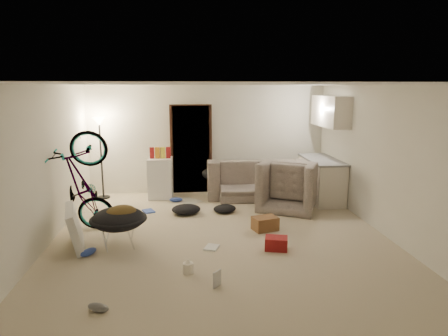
{
  "coord_description": "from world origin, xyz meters",
  "views": [
    {
      "loc": [
        -0.62,
        -6.3,
        2.45
      ],
      "look_at": [
        0.12,
        0.6,
        1.05
      ],
      "focal_mm": 32.0,
      "sensor_mm": 36.0,
      "label": 1
    }
  ],
  "objects": [
    {
      "name": "floor",
      "position": [
        0.0,
        0.0,
        -0.01
      ],
      "size": [
        5.5,
        6.0,
        0.02
      ],
      "primitive_type": "cube",
      "color": "beige",
      "rests_on": "ground"
    },
    {
      "name": "ceiling",
      "position": [
        0.0,
        0.0,
        2.51
      ],
      "size": [
        5.5,
        6.0,
        0.02
      ],
      "primitive_type": "cube",
      "color": "white",
      "rests_on": "wall_back"
    },
    {
      "name": "wall_back",
      "position": [
        0.0,
        3.01,
        1.25
      ],
      "size": [
        5.5,
        0.02,
        2.5
      ],
      "primitive_type": "cube",
      "color": "silver",
      "rests_on": "floor"
    },
    {
      "name": "wall_front",
      "position": [
        0.0,
        -3.01,
        1.25
      ],
      "size": [
        5.5,
        0.02,
        2.5
      ],
      "primitive_type": "cube",
      "color": "silver",
      "rests_on": "floor"
    },
    {
      "name": "wall_left",
      "position": [
        -2.76,
        0.0,
        1.25
      ],
      "size": [
        0.02,
        6.0,
        2.5
      ],
      "primitive_type": "cube",
      "color": "silver",
      "rests_on": "floor"
    },
    {
      "name": "wall_right",
      "position": [
        2.76,
        0.0,
        1.25
      ],
      "size": [
        0.02,
        6.0,
        2.5
      ],
      "primitive_type": "cube",
      "color": "silver",
      "rests_on": "floor"
    },
    {
      "name": "doorway",
      "position": [
        -0.4,
        2.97,
        1.02
      ],
      "size": [
        0.85,
        0.1,
        2.04
      ],
      "primitive_type": "cube",
      "color": "black",
      "rests_on": "floor"
    },
    {
      "name": "door_trim",
      "position": [
        -0.4,
        2.94,
        1.02
      ],
      "size": [
        0.97,
        0.04,
        2.1
      ],
      "primitive_type": "cube",
      "color": "black",
      "rests_on": "floor"
    },
    {
      "name": "floor_lamp",
      "position": [
        -2.4,
        2.65,
        1.31
      ],
      "size": [
        0.28,
        0.28,
        1.81
      ],
      "color": "black",
      "rests_on": "floor"
    },
    {
      "name": "kitchen_counter",
      "position": [
        2.43,
        2.0,
        0.44
      ],
      "size": [
        0.6,
        1.5,
        0.88
      ],
      "primitive_type": "cube",
      "color": "silver",
      "rests_on": "floor"
    },
    {
      "name": "counter_top",
      "position": [
        2.43,
        2.0,
        0.9
      ],
      "size": [
        0.64,
        1.54,
        0.04
      ],
      "primitive_type": "cube",
      "color": "gray",
      "rests_on": "kitchen_counter"
    },
    {
      "name": "kitchen_uppers",
      "position": [
        2.56,
        2.0,
        1.95
      ],
      "size": [
        0.38,
        1.4,
        0.65
      ],
      "primitive_type": "cube",
      "color": "silver",
      "rests_on": "wall_right"
    },
    {
      "name": "sofa",
      "position": [
        1.05,
        2.45,
        0.33
      ],
      "size": [
        2.25,
        0.94,
        0.65
      ],
      "primitive_type": "imported",
      "rotation": [
        0.0,
        0.0,
        3.11
      ],
      "color": "#363E37",
      "rests_on": "floor"
    },
    {
      "name": "armchair",
      "position": [
        1.63,
        1.55,
        0.37
      ],
      "size": [
        1.47,
        1.41,
        0.74
      ],
      "primitive_type": "imported",
      "rotation": [
        0.0,
        0.0,
        2.64
      ],
      "color": "#363E37",
      "rests_on": "floor"
    },
    {
      "name": "bicycle",
      "position": [
        -2.3,
        0.47,
        0.47
      ],
      "size": [
        1.8,
        0.79,
        1.04
      ],
      "primitive_type": "imported",
      "rotation": [
        0.0,
        -0.17,
        1.57
      ],
      "color": "black",
      "rests_on": "floor"
    },
    {
      "name": "book_asset",
      "position": [
        -0.27,
        -1.77,
        0.01
      ],
      "size": [
        0.26,
        0.26,
        0.02
      ],
      "primitive_type": "imported",
      "rotation": [
        0.0,
        0.0,
        0.81
      ],
      "color": "maroon",
      "rests_on": "floor"
    },
    {
      "name": "mini_fridge",
      "position": [
        -1.11,
        2.55,
        0.45
      ],
      "size": [
        0.55,
        0.55,
        0.9
      ],
      "primitive_type": "cube",
      "rotation": [
        0.0,
        0.0,
        -0.04
      ],
      "color": "white",
      "rests_on": "floor"
    },
    {
      "name": "snack_box_0",
      "position": [
        -1.28,
        2.55,
        1.0
      ],
      "size": [
        0.1,
        0.08,
        0.3
      ],
      "primitive_type": "cube",
      "rotation": [
        0.0,
        0.0,
        0.06
      ],
      "color": "maroon",
      "rests_on": "mini_fridge"
    },
    {
      "name": "snack_box_1",
      "position": [
        -1.16,
        2.55,
        1.0
      ],
      "size": [
        0.11,
        0.08,
        0.3
      ],
      "primitive_type": "cube",
      "rotation": [
        0.0,
        0.0,
        -0.1
      ],
      "color": "orange",
      "rests_on": "mini_fridge"
    },
    {
      "name": "snack_box_2",
      "position": [
        -1.04,
        2.55,
        1.0
      ],
      "size": [
        0.12,
        0.1,
        0.3
      ],
      "primitive_type": "cube",
      "rotation": [
        0.0,
        0.0,
        0.28
      ],
      "color": "yellow",
      "rests_on": "mini_fridge"
    },
    {
      "name": "snack_box_3",
      "position": [
        -0.92,
        2.55,
        1.0
      ],
      "size": [
        0.1,
        0.07,
        0.3
      ],
      "primitive_type": "cube",
      "rotation": [
        0.0,
        0.0,
        -0.01
      ],
      "color": "maroon",
      "rests_on": "mini_fridge"
    },
    {
      "name": "saucer_chair",
      "position": [
        -1.62,
        -0.26,
        0.37
      ],
      "size": [
        0.88,
        0.88,
        0.62
      ],
      "color": "silver",
      "rests_on": "floor"
    },
    {
      "name": "hoodie",
      "position": [
        -1.57,
        -0.29,
        0.56
      ],
      "size": [
        0.6,
        0.57,
        0.22
      ],
      "primitive_type": "ellipsoid",
      "rotation": [
        0.0,
        0.0,
        0.44
      ],
      "color": "#4E391A",
      "rests_on": "saucer_chair"
    },
    {
      "name": "sofa_drape",
      "position": [
        0.1,
        2.45,
        0.54
      ],
      "size": [
        0.62,
        0.54,
        0.28
      ],
      "primitive_type": "ellipsoid",
      "rotation": [
        0.0,
        0.0,
        -0.15
      ],
      "color": "black",
      "rests_on": "sofa"
    },
    {
      "name": "tv_box",
      "position": [
        -2.3,
        -0.2,
        0.31
      ],
      "size": [
        0.47,
        0.98,
        0.64
      ],
      "primitive_type": "cube",
      "rotation": [
        0.0,
        -0.21,
        0.25
      ],
      "color": "silver",
      "rests_on": "floor"
    },
    {
      "name": "drink_case_a",
      "position": [
        0.8,
        0.22,
        0.12
      ],
      "size": [
        0.48,
        0.4,
        0.24
      ],
      "primitive_type": "cube",
      "rotation": [
        0.0,
        0.0,
        0.29
      ],
      "color": "brown",
      "rests_on": "floor"
    },
    {
      "name": "drink_case_b",
      "position": [
        0.8,
        -0.64,
        0.1
      ],
      "size": [
        0.39,
        0.33,
        0.2
      ],
      "primitive_type": "cube",
      "rotation": [
        0.0,
        0.0,
        -0.26
      ],
      "color": "maroon",
      "rests_on": "floor"
    },
    {
      "name": "juicer",
      "position": [
        -0.57,
        -1.3,
        0.08
      ],
      "size": [
        0.14,
        0.14,
        0.21
      ],
      "color": "white",
      "rests_on": "floor"
    },
    {
      "name": "newspaper",
      "position": [
        -0.48,
        2.17,
        0.0
      ],
      "size": [
        0.62,
        0.62,
        0.01
      ],
      "primitive_type": "cube",
      "rotation": [
        0.0,
        0.0,
        0.77
      ],
      "color": "#BAB7AC",
      "rests_on": "floor"
    },
    {
      "name": "book_blue",
      "position": [
        -1.31,
        1.5,
        0.01
      ],
      "size": [
        0.29,
        0.32,
        0.03
      ],
      "primitive_type": "cube",
      "rotation": [
        0.0,
        0.0,
        0.42
      ],
      "color": "#2F4AAD",
      "rests_on": "floor"
    },
    {
      "name": "book_white",
      "position": [
        -0.19,
        -0.48,
        0.01
      ],
      "size": [
        0.28,
        0.31,
        0.02
      ],
      "primitive_type": "cube",
      "rotation": [
        0.0,
        0.0,
        -0.38
      ],
      "color": "silver",
      "rests_on": "floor"
    },
    {
      "name": "shoe_0",
      "position": [
        -0.77,
        2.13,
        0.05
      ],
      "size": [
        0.29,
        0.12,
        0.11
      ],
      "primitive_type": "ellipsoid",
      "rotation": [
        0.0,
        0.0,
        -0.03
      ],
      "color": "#2F4AAD",
      "rests_on": "floor"
    },
    {
      "name": "shoe_2",
      "position": [
        -2.03,
        -0.56,
        0.05
      ],
      "size": [
        0.26,
        0.3,
        0.11
      ],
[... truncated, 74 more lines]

